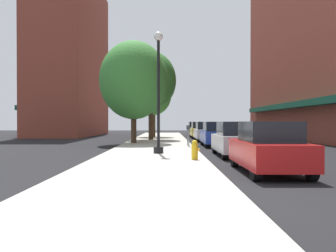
% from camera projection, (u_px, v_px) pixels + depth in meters
% --- Properties ---
extents(ground_plane, '(90.00, 90.00, 0.00)m').
position_uv_depth(ground_plane, '(214.00, 145.00, 25.73)').
color(ground_plane, black).
extents(sidewalk_slab, '(4.80, 50.00, 0.12)m').
position_uv_depth(sidewalk_slab, '(157.00, 144.00, 26.73)').
color(sidewalk_slab, '#B7B2A8').
rests_on(sidewalk_slab, ground).
extents(building_far_background, '(6.80, 18.00, 19.09)m').
position_uv_depth(building_far_background, '(72.00, 57.00, 44.63)').
color(building_far_background, brown).
rests_on(building_far_background, ground).
extents(lamppost, '(0.48, 0.48, 5.90)m').
position_uv_depth(lamppost, '(159.00, 90.00, 17.74)').
color(lamppost, black).
rests_on(lamppost, sidewalk_slab).
extents(fire_hydrant, '(0.33, 0.26, 0.79)m').
position_uv_depth(fire_hydrant, '(195.00, 150.00, 14.80)').
color(fire_hydrant, gold).
rests_on(fire_hydrant, sidewalk_slab).
extents(parking_meter_near, '(0.14, 0.09, 1.31)m').
position_uv_depth(parking_meter_near, '(188.00, 133.00, 23.56)').
color(parking_meter_near, slate).
rests_on(parking_meter_near, sidewalk_slab).
extents(parking_meter_far, '(0.14, 0.09, 1.31)m').
position_uv_depth(parking_meter_far, '(189.00, 133.00, 22.10)').
color(parking_meter_far, slate).
rests_on(parking_meter_far, sidewalk_slab).
extents(tree_near, '(4.95, 4.95, 7.40)m').
position_uv_depth(tree_near, '(134.00, 80.00, 26.45)').
color(tree_near, '#422D1E').
rests_on(tree_near, sidewalk_slab).
extents(tree_mid, '(4.38, 4.38, 7.61)m').
position_uv_depth(tree_mid, '(151.00, 81.00, 31.49)').
color(tree_mid, '#422D1E').
rests_on(tree_mid, sidewalk_slab).
extents(tree_far, '(3.65, 3.65, 6.39)m').
position_uv_depth(tree_far, '(154.00, 95.00, 37.16)').
color(tree_far, '#4C3823').
rests_on(tree_far, sidewalk_slab).
extents(car_red, '(1.80, 4.30, 1.66)m').
position_uv_depth(car_red, '(268.00, 148.00, 11.69)').
color(car_red, black).
rests_on(car_red, ground).
extents(car_silver, '(1.80, 4.30, 1.66)m').
position_uv_depth(car_silver, '(236.00, 140.00, 17.32)').
color(car_silver, black).
rests_on(car_silver, ground).
extents(car_blue, '(1.80, 4.30, 1.66)m').
position_uv_depth(car_blue, '(216.00, 134.00, 24.39)').
color(car_blue, black).
rests_on(car_blue, ground).
extents(car_white, '(1.80, 4.30, 1.66)m').
position_uv_depth(car_white, '(206.00, 132.00, 31.02)').
color(car_white, black).
rests_on(car_white, ground).
extents(car_yellow, '(1.80, 4.30, 1.66)m').
position_uv_depth(car_yellow, '(200.00, 130.00, 36.88)').
color(car_yellow, black).
rests_on(car_yellow, ground).
extents(car_green, '(1.80, 4.30, 1.66)m').
position_uv_depth(car_green, '(196.00, 129.00, 42.48)').
color(car_green, black).
rests_on(car_green, ground).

